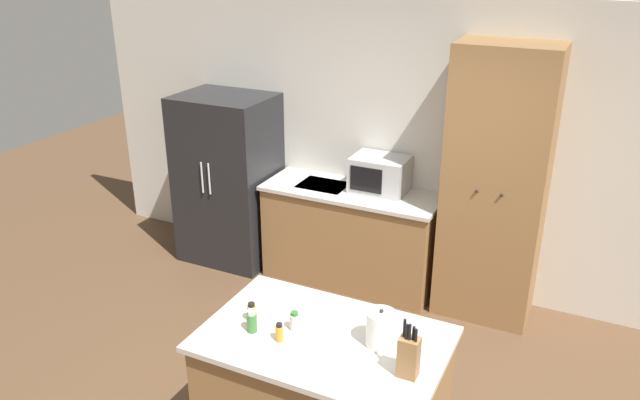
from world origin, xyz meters
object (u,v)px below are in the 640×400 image
at_px(spice_bottle_short_red, 252,312).
at_px(spice_bottle_amber_oil, 294,321).
at_px(refrigerator, 228,179).
at_px(knife_block, 409,356).
at_px(pantry_cabinet, 495,187).
at_px(fire_extinguisher, 187,223).
at_px(kettle, 381,329).
at_px(spice_bottle_green_herb, 252,322).
at_px(microwave, 380,174).
at_px(spice_bottle_tall_dark, 279,333).

bearing_deg(spice_bottle_short_red, spice_bottle_amber_oil, 6.14).
bearing_deg(refrigerator, spice_bottle_short_red, -53.30).
relative_size(refrigerator, spice_bottle_short_red, 13.90).
distance_m(knife_block, spice_bottle_amber_oil, 0.73).
height_order(pantry_cabinet, knife_block, pantry_cabinet).
bearing_deg(spice_bottle_amber_oil, fire_extinguisher, 138.85).
bearing_deg(kettle, knife_block, -40.30).
distance_m(knife_block, spice_bottle_green_herb, 0.93).
bearing_deg(kettle, pantry_cabinet, 84.72).
xyz_separation_m(knife_block, spice_bottle_short_red, (-0.99, 0.08, -0.07)).
height_order(microwave, spice_bottle_short_red, microwave).
bearing_deg(fire_extinguisher, refrigerator, -6.51).
bearing_deg(fire_extinguisher, spice_bottle_tall_dark, -43.15).
distance_m(spice_bottle_amber_oil, fire_extinguisher, 3.36).
relative_size(microwave, spice_bottle_amber_oil, 4.11).
xyz_separation_m(refrigerator, pantry_cabinet, (2.53, 0.09, 0.32)).
xyz_separation_m(microwave, knife_block, (1.04, -2.33, -0.04)).
distance_m(spice_bottle_short_red, spice_bottle_amber_oil, 0.27).
relative_size(spice_bottle_amber_oil, fire_extinguisher, 0.25).
height_order(spice_bottle_tall_dark, kettle, kettle).
xyz_separation_m(microwave, kettle, (0.82, -2.15, -0.05)).
relative_size(refrigerator, spice_bottle_green_herb, 11.97).
xyz_separation_m(pantry_cabinet, microwave, (-1.02, 0.06, -0.07)).
distance_m(pantry_cabinet, kettle, 2.10).
height_order(kettle, fire_extinguisher, kettle).
bearing_deg(refrigerator, pantry_cabinet, 2.00).
relative_size(microwave, spice_bottle_short_red, 4.07).
xyz_separation_m(microwave, spice_bottle_tall_dark, (0.30, -2.36, -0.10)).
bearing_deg(pantry_cabinet, knife_block, -89.29).
height_order(refrigerator, microwave, refrigerator).
relative_size(knife_block, kettle, 1.41).
bearing_deg(spice_bottle_tall_dark, pantry_cabinet, 72.74).
bearing_deg(spice_bottle_amber_oil, knife_block, -8.65).
bearing_deg(spice_bottle_green_herb, refrigerator, 126.52).
distance_m(pantry_cabinet, spice_bottle_tall_dark, 2.42).
bearing_deg(spice_bottle_tall_dark, spice_bottle_short_red, 157.03).
relative_size(microwave, knife_block, 1.48).
bearing_deg(spice_bottle_short_red, knife_block, -4.65).
height_order(spice_bottle_short_red, fire_extinguisher, spice_bottle_short_red).
relative_size(microwave, fire_extinguisher, 1.04).
bearing_deg(spice_bottle_tall_dark, microwave, 97.26).
distance_m(spice_bottle_tall_dark, spice_bottle_amber_oil, 0.14).
bearing_deg(knife_block, microwave, 114.09).
bearing_deg(microwave, kettle, -69.04).
height_order(pantry_cabinet, spice_bottle_amber_oil, pantry_cabinet).
height_order(knife_block, kettle, knife_block).
bearing_deg(kettle, refrigerator, 139.44).
xyz_separation_m(knife_block, spice_bottle_tall_dark, (-0.74, -0.02, -0.07)).
distance_m(pantry_cabinet, spice_bottle_amber_oil, 2.28).
bearing_deg(spice_bottle_green_herb, knife_block, 0.75).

